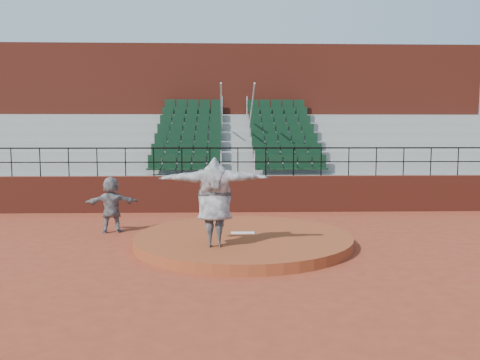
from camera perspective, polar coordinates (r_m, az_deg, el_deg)
name	(u,v)px	position (r m, az deg, el deg)	size (l,w,h in m)	color
ground	(243,244)	(12.03, 0.36, -7.84)	(90.00, 90.00, 0.00)	maroon
pitchers_mound	(243,239)	(12.00, 0.36, -7.26)	(5.50, 5.50, 0.25)	brown
pitching_rubber	(243,233)	(12.12, 0.34, -6.45)	(0.60, 0.15, 0.03)	white
boundary_wall	(238,194)	(16.84, -0.26, -1.70)	(24.00, 0.30, 1.30)	maroon
wall_railing	(238,156)	(16.72, -0.26, 3.00)	(24.04, 0.05, 1.03)	black
seating_deck	(236,165)	(20.39, -0.52, 1.80)	(24.00, 5.97, 4.63)	gray
press_box_facade	(234,119)	(24.31, -0.72, 7.42)	(24.00, 3.00, 7.10)	maroon
pitcher	(214,202)	(10.62, -3.13, -2.70)	(2.50, 0.68, 2.03)	black
fielder	(111,204)	(13.82, -15.41, -2.89)	(1.49, 0.47, 1.60)	black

